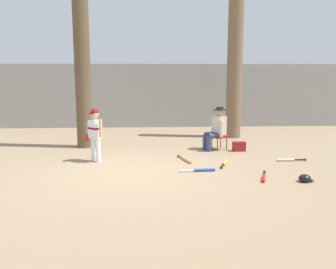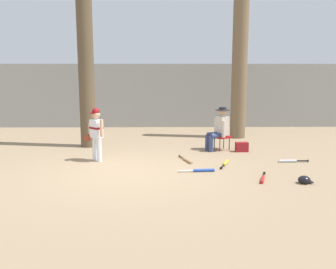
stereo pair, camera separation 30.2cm
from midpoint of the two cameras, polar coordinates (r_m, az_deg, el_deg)
ground_plane at (r=8.06m, az=-7.21°, el=-5.91°), size 60.00×60.00×0.00m
concrete_back_wall at (r=14.54m, az=-5.36°, el=6.01°), size 18.00×0.36×2.46m
tree_near_player at (r=10.78m, az=-13.92°, el=9.52°), size 0.67×0.67×5.02m
tree_behind_spectator at (r=12.29m, az=9.60°, el=9.92°), size 0.69×0.69×5.12m
young_ballplayer at (r=9.05m, az=-12.27°, el=0.48°), size 0.57×0.45×1.31m
folding_stool at (r=10.35m, az=7.14°, el=-0.36°), size 0.52×0.52×0.41m
seated_spectator at (r=10.25m, az=6.70°, el=1.12°), size 0.67×0.54×1.20m
handbag_beside_stool at (r=10.27m, az=10.15°, el=-1.84°), size 0.35×0.20×0.26m
bat_yellow_trainer at (r=8.80m, az=7.80°, el=-4.38°), size 0.33×0.73×0.07m
bat_aluminum_silver at (r=9.42m, az=17.24°, el=-3.79°), size 0.72×0.07×0.07m
bat_red_barrel at (r=7.73m, az=13.55°, el=-6.54°), size 0.30×0.70×0.07m
bat_wood_tan at (r=8.99m, az=1.84°, el=-3.98°), size 0.31×0.76×0.07m
bat_blue_youth at (r=8.11m, az=4.19°, el=-5.53°), size 0.79×0.13×0.07m
batting_helmet_black at (r=7.77m, az=19.43°, el=-6.46°), size 0.29×0.22×0.17m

